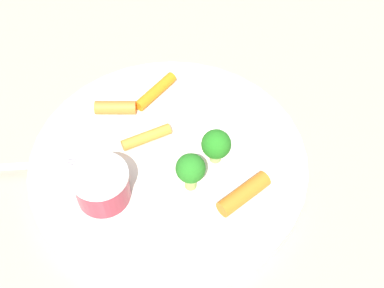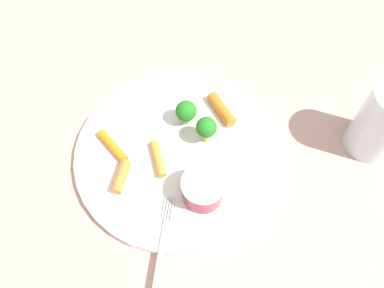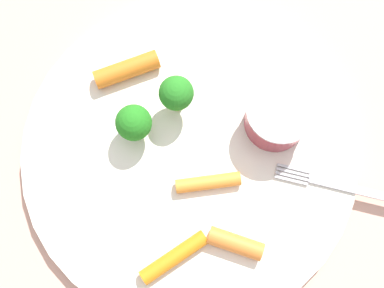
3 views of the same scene
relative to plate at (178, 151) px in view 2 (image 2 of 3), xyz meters
name	(u,v)px [view 2 (image 2 of 3)]	position (x,y,z in m)	size (l,w,h in m)	color
ground_plane	(178,153)	(0.00, 0.00, -0.01)	(2.40, 2.40, 0.00)	tan
plate	(178,151)	(0.00, 0.00, 0.00)	(0.28, 0.28, 0.01)	silver
sauce_cup	(203,189)	(0.03, 0.07, 0.02)	(0.05, 0.05, 0.04)	maroon
broccoli_floret_0	(206,128)	(-0.04, 0.02, 0.03)	(0.03, 0.03, 0.04)	#99B558
broccoli_floret_1	(186,111)	(-0.04, -0.02, 0.03)	(0.03, 0.03, 0.04)	#93AC5D
carrot_stick_0	(158,159)	(0.03, -0.01, 0.01)	(0.01, 0.01, 0.05)	orange
carrot_stick_1	(220,108)	(-0.09, 0.00, 0.01)	(0.02, 0.02, 0.06)	orange
carrot_stick_2	(113,146)	(0.06, -0.06, 0.01)	(0.01, 0.01, 0.06)	orange
carrot_stick_3	(121,177)	(0.08, -0.02, 0.01)	(0.01, 0.01, 0.04)	orange
fork	(159,267)	(0.12, 0.10, 0.01)	(0.14, 0.12, 0.00)	#B8B4B9
drinking_glass	(384,122)	(-0.20, 0.18, 0.05)	(0.07, 0.07, 0.11)	silver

